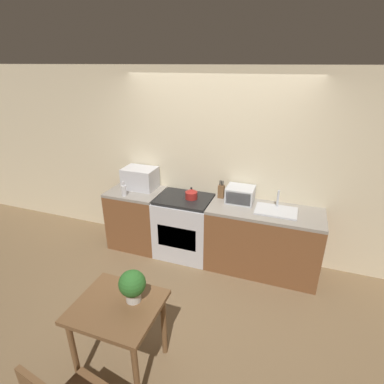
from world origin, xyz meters
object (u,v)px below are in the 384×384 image
microwave (140,178)px  bottle (124,190)px  stove_range (184,226)px  dining_table (118,316)px  kettle (191,194)px  toaster_oven (240,195)px

microwave → bottle: 0.35m
stove_range → dining_table: 1.91m
dining_table → microwave: bearing=113.1°
microwave → dining_table: 2.23m
microwave → stove_range: bearing=-8.9°
bottle → dining_table: (0.94, -1.68, -0.36)m
kettle → bottle: size_ratio=0.80×
microwave → toaster_oven: 1.49m
kettle → bottle: bottle is taller
stove_range → kettle: kettle is taller
microwave → toaster_oven: microwave is taller
bottle → toaster_oven: bottle is taller
bottle → dining_table: size_ratio=0.29×
kettle → bottle: 0.95m
stove_range → microwave: 0.96m
kettle → toaster_oven: size_ratio=0.47×
microwave → dining_table: bearing=-66.9°
stove_range → dining_table: (0.12, -1.90, 0.17)m
stove_range → dining_table: bearing=-86.5°
stove_range → bottle: bearing=-165.4°
microwave → dining_table: (0.86, -2.01, -0.44)m
stove_range → bottle: size_ratio=4.26×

